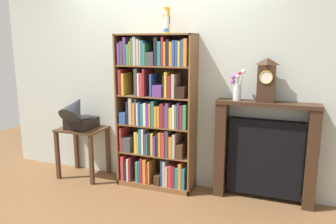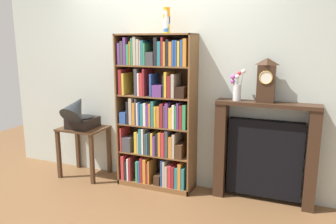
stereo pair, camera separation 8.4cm
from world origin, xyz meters
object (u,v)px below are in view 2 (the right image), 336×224
Objects in this scene: gramophone at (79,113)px; side_table_left at (84,139)px; fireplace_mantel at (264,154)px; flower_vase at (237,88)px; bookshelf at (156,116)px; mantel_clock at (266,80)px; cup_stack at (167,20)px.

side_table_left is at bearing 90.00° from gramophone.
gramophone reaches higher than side_table_left.
side_table_left is at bearing -176.51° from fireplace_mantel.
fireplace_mantel is at bearing 5.35° from gramophone.
flower_vase is (1.95, 0.19, 0.39)m from gramophone.
bookshelf is 3.95× the size of mantel_clock.
mantel_clock is at bearing 3.02° from side_table_left.
mantel_clock is (-0.03, -0.02, 0.80)m from fireplace_mantel.
flower_vase is (1.95, 0.11, 0.76)m from side_table_left.
fireplace_mantel is 0.80m from mantel_clock.
cup_stack reaches higher than fireplace_mantel.
flower_vase is (-0.32, -0.03, 0.71)m from fireplace_mantel.
flower_vase reaches higher than side_table_left.
bookshelf is at bearing -176.06° from fireplace_mantel.
side_table_left is 0.38m from gramophone.
bookshelf is 1.64× the size of fireplace_mantel.
fireplace_mantel is 0.78m from flower_vase.
bookshelf is 1.10m from cup_stack.
bookshelf is 2.80× the size of side_table_left.
flower_vase is (0.80, 0.04, -0.72)m from cup_stack.
bookshelf reaches higher than fireplace_mantel.
mantel_clock is at bearing 4.90° from gramophone.
bookshelf is 3.67× the size of gramophone.
gramophone is at bearing -172.64° from cup_stack.
mantel_clock is at bearing 3.10° from bookshelf.
cup_stack is at bearing -177.67° from mantel_clock.
mantel_clock is at bearing 0.96° from flower_vase.
flower_vase is at bearing -179.04° from mantel_clock.
fireplace_mantel is (2.27, 0.21, -0.31)m from gramophone.
cup_stack is at bearing -176.71° from fireplace_mantel.
cup_stack is 1.26m from mantel_clock.
bookshelf is at bearing 2.93° from side_table_left.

